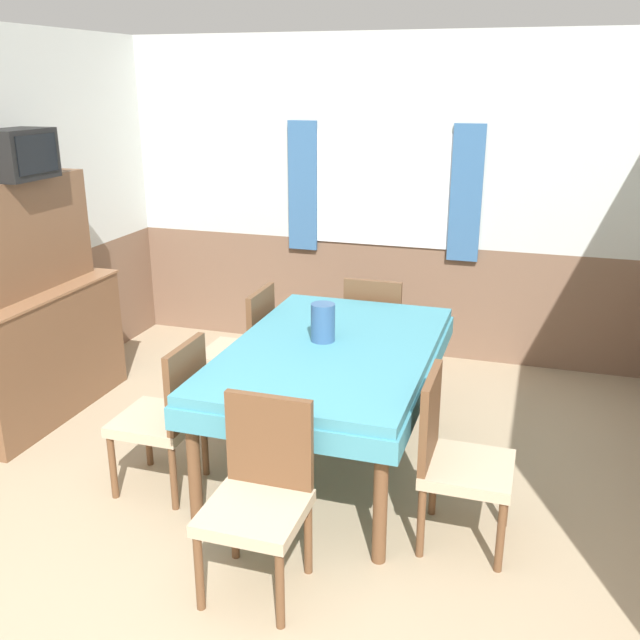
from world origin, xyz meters
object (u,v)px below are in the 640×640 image
(dining_table, at_px, (332,362))
(chair_left_near, at_px, (168,412))
(chair_right_near, at_px, (454,455))
(sideboard, at_px, (34,320))
(chair_head_window, at_px, (376,330))
(chair_left_far, at_px, (245,346))
(chair_head_near, at_px, (260,492))
(vase, at_px, (323,322))
(tv, at_px, (19,154))

(dining_table, bearing_deg, chair_left_near, -145.70)
(chair_right_near, bearing_deg, sideboard, -101.67)
(chair_head_window, distance_m, chair_left_far, 1.00)
(chair_right_near, distance_m, chair_head_near, 1.00)
(dining_table, relative_size, chair_head_near, 2.07)
(chair_right_near, bearing_deg, chair_head_window, -154.64)
(vase, bearing_deg, chair_left_far, 146.35)
(chair_left_near, relative_size, chair_head_window, 1.00)
(chair_head_window, bearing_deg, vase, -94.01)
(chair_head_window, xyz_separation_m, vase, (-0.08, -1.08, 0.41))
(chair_left_near, height_order, vase, vase)
(chair_left_far, bearing_deg, dining_table, -124.30)
(chair_right_near, xyz_separation_m, sideboard, (-2.94, 0.61, 0.21))
(dining_table, xyz_separation_m, chair_head_near, (0.00, -1.14, -0.19))
(chair_head_near, distance_m, tv, 2.77)
(sideboard, bearing_deg, chair_right_near, -11.67)
(dining_table, xyz_separation_m, vase, (-0.08, 0.06, 0.22))
(dining_table, xyz_separation_m, chair_head_window, (0.00, 1.14, -0.19))
(dining_table, bearing_deg, chair_left_far, 145.70)
(chair_head_window, bearing_deg, chair_head_near, -90.00)
(chair_right_near, relative_size, tv, 2.00)
(chair_head_window, bearing_deg, chair_right_near, -64.64)
(chair_right_near, relative_size, sideboard, 0.55)
(chair_left_near, bearing_deg, chair_left_far, 0.00)
(chair_head_near, relative_size, chair_head_window, 1.00)
(chair_head_near, bearing_deg, chair_right_near, -143.28)
(chair_left_far, bearing_deg, tv, 109.01)
(chair_left_far, bearing_deg, chair_right_near, -124.30)
(sideboard, relative_size, tv, 3.64)
(chair_right_near, relative_size, chair_head_window, 1.00)
(chair_head_window, bearing_deg, tv, -153.60)
(chair_right_near, xyz_separation_m, vase, (-0.87, 0.61, 0.41))
(chair_left_near, distance_m, vase, 1.03)
(dining_table, distance_m, chair_head_window, 1.16)
(chair_left_far, bearing_deg, chair_head_near, -154.64)
(vase, bearing_deg, chair_left_near, -139.94)
(chair_right_near, height_order, chair_left_near, same)
(chair_left_near, distance_m, chair_left_far, 1.09)
(dining_table, distance_m, vase, 0.24)
(chair_head_near, relative_size, sideboard, 0.55)
(chair_head_window, distance_m, sideboard, 2.41)
(tv, bearing_deg, chair_left_far, 19.01)
(vase, bearing_deg, chair_head_window, 85.99)
(chair_head_near, bearing_deg, vase, -86.41)
(chair_left_near, height_order, tv, tv)
(chair_head_near, bearing_deg, chair_left_near, -36.72)
(chair_right_near, relative_size, chair_left_near, 1.00)
(sideboard, bearing_deg, vase, 0.01)
(chair_right_near, height_order, tv, tv)
(chair_left_far, relative_size, sideboard, 0.55)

